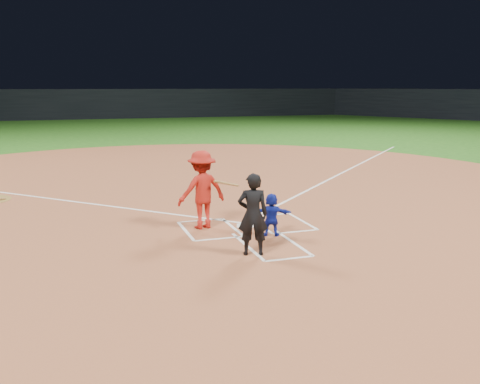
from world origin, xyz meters
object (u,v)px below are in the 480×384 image
object	(u,v)px
catcher	(271,215)
umpire	(253,214)
home_plate	(246,226)
batter_at_plate	(202,190)

from	to	relation	value
catcher	umpire	xyz separation A→B (m)	(-0.92, -1.25, 0.36)
catcher	umpire	bearing A→B (deg)	77.23
home_plate	batter_at_plate	size ratio (longest dim) A/B	0.30
catcher	umpire	distance (m)	1.59
home_plate	batter_at_plate	xyz separation A→B (m)	(-1.11, 0.19, 0.98)
home_plate	catcher	distance (m)	1.19
home_plate	umpire	xyz separation A→B (m)	(-0.63, -2.28, 0.88)
home_plate	catcher	size ratio (longest dim) A/B	0.58
catcher	home_plate	bearing A→B (deg)	-50.99
home_plate	umpire	bearing A→B (deg)	74.49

